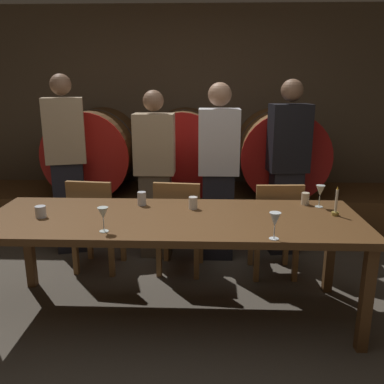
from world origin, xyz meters
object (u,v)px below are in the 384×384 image
(wine_barrel_right, at_px, (279,152))
(chair_center, at_px, (179,223))
(wine_barrel_left, at_px, (96,150))
(guest_center_right, at_px, (218,172))
(guest_center_left, at_px, (155,175))
(guest_far_right, at_px, (287,167))
(dining_table, at_px, (173,225))
(guest_far_left, at_px, (67,164))
(cup_center_left, at_px, (142,199))
(cup_far_left, at_px, (41,212))
(candle_center, at_px, (336,207))
(cup_far_right, at_px, (305,199))
(wine_glass_right, at_px, (320,191))
(chair_right, at_px, (275,225))
(wine_glass_center, at_px, (275,220))
(wine_glass_left, at_px, (103,214))
(wine_barrel_center, at_px, (184,151))
(cup_center_right, at_px, (193,203))
(chair_left, at_px, (95,221))

(wine_barrel_right, xyz_separation_m, chair_center, (-1.05, -1.13, -0.46))
(wine_barrel_left, xyz_separation_m, guest_center_right, (1.38, -0.76, -0.07))
(guest_center_left, height_order, guest_center_right, guest_center_right)
(guest_far_right, bearing_deg, guest_center_right, 6.03)
(dining_table, distance_m, guest_center_right, 1.12)
(guest_far_left, distance_m, cup_center_left, 1.27)
(wine_barrel_right, height_order, guest_far_right, guest_far_right)
(wine_barrel_left, height_order, cup_far_left, wine_barrel_left)
(candle_center, distance_m, cup_far_right, 0.31)
(wine_barrel_left, bearing_deg, guest_far_right, -16.22)
(guest_center_right, xyz_separation_m, cup_far_right, (0.66, -0.72, -0.05))
(wine_glass_right, bearing_deg, guest_far_right, 94.26)
(dining_table, bearing_deg, guest_center_right, 71.67)
(guest_far_right, bearing_deg, cup_far_left, 25.41)
(guest_center_right, xyz_separation_m, wine_glass_right, (0.75, -0.78, 0.03))
(chair_right, xyz_separation_m, wine_glass_center, (-0.19, -1.05, 0.41))
(cup_far_left, bearing_deg, wine_glass_left, -27.20)
(candle_center, bearing_deg, chair_center, 152.44)
(guest_center_right, height_order, cup_center_left, guest_center_right)
(chair_right, xyz_separation_m, wine_glass_right, (0.26, -0.37, 0.41))
(wine_barrel_right, bearing_deg, dining_table, -120.03)
(dining_table, xyz_separation_m, cup_far_left, (-0.94, -0.04, 0.11))
(guest_far_right, bearing_deg, wine_barrel_right, -98.82)
(guest_far_left, xyz_separation_m, wine_glass_left, (0.73, -1.49, -0.02))
(wine_barrel_center, xyz_separation_m, dining_table, (0.02, -1.82, -0.23))
(wine_barrel_right, height_order, cup_center_right, wine_barrel_right)
(chair_right, bearing_deg, wine_glass_center, 76.49)
(wine_barrel_left, height_order, candle_center, wine_barrel_left)
(wine_barrel_center, bearing_deg, chair_right, -53.36)
(candle_center, distance_m, wine_glass_right, 0.22)
(guest_far_left, height_order, candle_center, guest_far_left)
(candle_center, bearing_deg, cup_center_left, 172.09)
(wine_barrel_right, xyz_separation_m, wine_glass_right, (0.05, -1.54, -0.04))
(wine_barrel_center, distance_m, wine_barrel_right, 1.07)
(cup_center_right, bearing_deg, guest_center_left, 113.98)
(guest_center_right, height_order, cup_far_right, guest_center_right)
(wine_barrel_left, relative_size, cup_center_right, 10.13)
(guest_center_right, relative_size, wine_glass_left, 10.44)
(guest_center_left, xyz_separation_m, cup_far_right, (1.27, -0.75, -0.01))
(guest_far_right, bearing_deg, chair_left, 8.65)
(guest_far_right, bearing_deg, wine_glass_left, 39.19)
(guest_far_left, bearing_deg, cup_center_left, 118.68)
(guest_center_right, bearing_deg, wine_glass_left, 60.59)
(guest_far_right, distance_m, cup_center_right, 1.36)
(dining_table, height_order, cup_far_right, cup_far_right)
(wine_barrel_left, xyz_separation_m, wine_glass_left, (0.61, -2.12, -0.05))
(dining_table, bearing_deg, guest_center_left, 103.53)
(wine_barrel_right, bearing_deg, cup_far_right, -91.53)
(chair_right, height_order, candle_center, candle_center)
(wine_barrel_center, relative_size, guest_far_right, 0.54)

